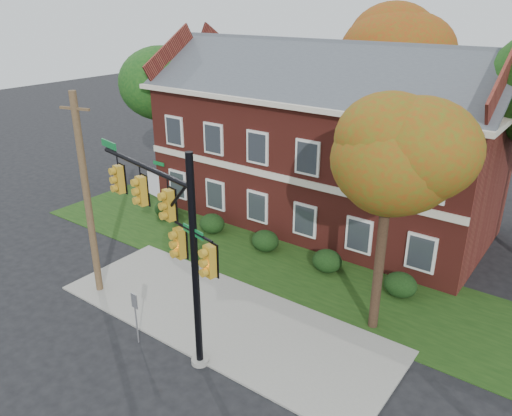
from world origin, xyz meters
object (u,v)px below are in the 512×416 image
Objects in this scene: hedge_center at (265,241)px; tree_near_right at (395,163)px; hedge_left at (212,224)px; sign_post at (135,310)px; hedge_far_right at (400,285)px; hedge_right at (327,261)px; traffic_signal at (170,228)px; utility_pole at (87,197)px; hedge_far_left at (166,209)px; tree_left_rear at (177,86)px; apartment_building at (322,132)px; tree_far_rear at (407,49)px.

hedge_center is 0.16× the size of tree_near_right.
tree_near_right is (10.72, -2.83, 6.14)m from hedge_left.
hedge_far_right is at bearing 55.22° from sign_post.
traffic_signal is (-1.77, -7.92, 4.18)m from hedge_right.
hedge_right is at bearing 30.39° from utility_pole.
hedge_right is at bearing 89.22° from traffic_signal.
hedge_center is at bearing 0.00° from hedge_far_left.
hedge_right is 15.17m from tree_left_rear.
tree_near_right is at bearing -48.23° from apartment_building.
apartment_building reaches higher than hedge_left.
tree_far_rear is 21.46m from utility_pole.
hedge_far_left and hedge_left have the same top height.
hedge_far_left is at bearing 180.00° from hedge_center.
traffic_signal is 5.37m from utility_pole.
tree_left_rear is 1.17× the size of traffic_signal.
hedge_left is 1.00× the size of hedge_center.
apartment_building reaches higher than hedge_center.
hedge_center is 9.90m from tree_near_right.
tree_far_rear reaches higher than tree_near_right.
hedge_far_right is (10.50, 0.00, 0.00)m from hedge_left.
hedge_center is at bearing -23.04° from tree_left_rear.
tree_far_rear reaches higher than traffic_signal.
tree_far_rear reaches higher than sign_post.
apartment_building reaches higher than traffic_signal.
utility_pole reaches higher than hedge_far_right.
tree_left_rear is 0.77× the size of tree_far_rear.
sign_post is at bearing -138.99° from tree_near_right.
tree_left_rear reaches higher than traffic_signal.
hedge_far_left is at bearing 99.63° from utility_pole.
hedge_center is 0.18× the size of traffic_signal.
tree_left_rear is (-2.73, 4.14, 6.16)m from hedge_far_left.
hedge_left is 10.37m from traffic_signal.
apartment_building reaches higher than hedge_right.
hedge_center is 7.00m from hedge_far_right.
apartment_building reaches higher than hedge_far_right.
hedge_center is 0.16× the size of utility_pole.
hedge_far_right is 6.77m from tree_near_right.
apartment_building is 13.43× the size of hedge_far_left.
traffic_signal is at bearing -42.22° from hedge_far_left.
hedge_left is 9.61m from sign_post.
traffic_signal is at bearing -123.65° from hedge_far_right.
hedge_far_right is 0.16× the size of tree_near_right.
tree_near_right is (0.22, -2.83, 6.14)m from hedge_far_right.
hedge_far_left is at bearing 180.00° from hedge_far_right.
apartment_building reaches higher than sign_post.
sign_post is at bearing -65.43° from hedge_left.
traffic_signal is 3.65× the size of sign_post.
tree_left_rear is (-16.73, 4.14, 6.16)m from hedge_far_right.
hedge_left and hedge_center have the same top height.
hedge_far_right is 0.18× the size of traffic_signal.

